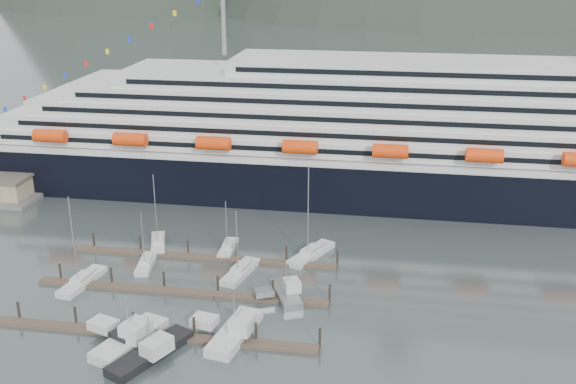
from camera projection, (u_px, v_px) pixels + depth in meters
name	position (u px, v px, depth m)	size (l,w,h in m)	color
ground	(205.00, 305.00, 104.63)	(1600.00, 1600.00, 0.00)	#455052
cruise_ship	(405.00, 144.00, 146.94)	(210.00, 30.40, 50.30)	black
dock_near	(152.00, 334.00, 96.04)	(48.18, 2.28, 3.20)	#48392E
dock_mid	(181.00, 291.00, 108.11)	(48.18, 2.28, 3.20)	#48392E
dock_far	(203.00, 257.00, 120.17)	(48.18, 2.28, 3.20)	#48392E
sailboat_a	(146.00, 264.00, 117.16)	(3.74, 8.71, 10.92)	silver
sailboat_b	(82.00, 282.00, 110.86)	(4.30, 11.16, 16.28)	silver
sailboat_c	(240.00, 272.00, 114.19)	(4.96, 10.65, 12.49)	silver
sailboat_e	(158.00, 244.00, 125.28)	(5.47, 9.78, 14.68)	silver
sailboat_f	(228.00, 249.00, 123.25)	(2.75, 8.44, 10.35)	silver
sailboat_g	(311.00, 254.00, 120.88)	(7.69, 11.90, 17.89)	silver
trawler_b	(129.00, 338.00, 93.87)	(10.64, 13.08, 8.12)	silver
trawler_c	(150.00, 351.00, 91.00)	(11.19, 13.57, 6.84)	black
trawler_d	(234.00, 331.00, 95.66)	(9.68, 13.00, 7.48)	silver
trawler_e	(285.00, 293.00, 106.58)	(8.33, 9.86, 6.07)	gray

